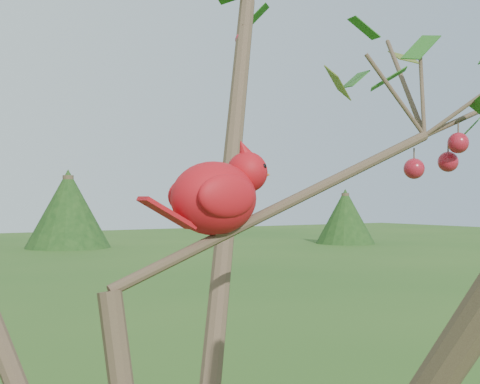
% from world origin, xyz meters
% --- Properties ---
extents(crabapple_tree, '(2.35, 2.05, 2.95)m').
position_xyz_m(crabapple_tree, '(0.03, -0.02, 2.12)').
color(crabapple_tree, '#3F2D22').
rests_on(crabapple_tree, ground).
extents(cardinal, '(0.24, 0.12, 0.17)m').
position_xyz_m(cardinal, '(0.12, 0.09, 2.09)').
color(cardinal, red).
rests_on(cardinal, ground).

